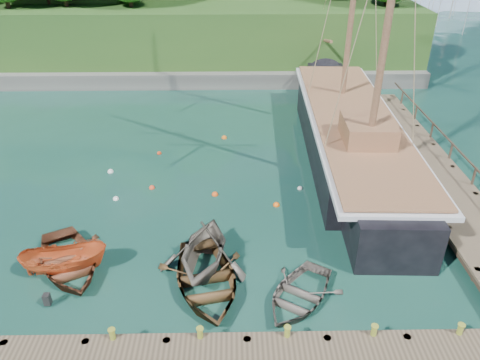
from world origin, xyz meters
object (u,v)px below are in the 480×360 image
object	(u,v)px
rowboat_1	(205,268)
motorboat_orange	(67,271)
rowboat_3	(298,300)
cabin_boat_white	(376,232)
rowboat_0	(70,268)
rowboat_2	(206,288)
schooner	(351,140)

from	to	relation	value
rowboat_1	motorboat_orange	distance (m)	5.87
rowboat_3	cabin_boat_white	distance (m)	6.15
rowboat_0	rowboat_1	bearing A→B (deg)	-29.14
rowboat_2	schooner	distance (m)	14.32
cabin_boat_white	rowboat_2	bearing A→B (deg)	-147.57
rowboat_0	rowboat_2	distance (m)	6.08
cabin_boat_white	motorboat_orange	bearing A→B (deg)	-161.97
rowboat_1	motorboat_orange	size ratio (longest dim) A/B	1.20
rowboat_0	rowboat_2	size ratio (longest dim) A/B	0.93
rowboat_2	rowboat_3	distance (m)	3.73
rowboat_1	rowboat_3	size ratio (longest dim) A/B	1.10
rowboat_3	motorboat_orange	world-z (taller)	motorboat_orange
rowboat_1	rowboat_2	world-z (taller)	rowboat_1
rowboat_1	schooner	distance (m)	13.40
rowboat_3	cabin_boat_white	world-z (taller)	cabin_boat_white
schooner	motorboat_orange	bearing A→B (deg)	-141.95
cabin_boat_white	rowboat_3	bearing A→B (deg)	-126.58
rowboat_0	rowboat_1	size ratio (longest dim) A/B	1.10
motorboat_orange	rowboat_0	bearing A→B (deg)	-21.07
rowboat_3	schooner	size ratio (longest dim) A/B	0.14
rowboat_0	cabin_boat_white	world-z (taller)	cabin_boat_white
rowboat_1	motorboat_orange	bearing A→B (deg)	-169.28
motorboat_orange	rowboat_1	bearing A→B (deg)	-96.28
cabin_boat_white	schooner	distance (m)	7.99
cabin_boat_white	schooner	world-z (taller)	schooner
rowboat_0	rowboat_2	world-z (taller)	rowboat_2
motorboat_orange	rowboat_3	bearing A→B (deg)	-108.57
rowboat_0	motorboat_orange	distance (m)	0.21
rowboat_3	rowboat_2	bearing A→B (deg)	-158.61
rowboat_1	schooner	bearing A→B (deg)	59.83
rowboat_0	motorboat_orange	bearing A→B (deg)	-131.98
rowboat_2	rowboat_3	xyz separation A→B (m)	(3.65, -0.75, 0.00)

